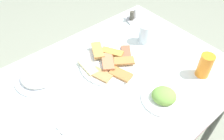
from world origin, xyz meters
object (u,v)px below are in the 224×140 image
at_px(spoon, 79,118).
at_px(pide_platter, 109,63).
at_px(salad_plate_rice, 39,76).
at_px(drinking_glass, 145,34).
at_px(condiment_caddy, 133,17).
at_px(dining_table, 114,92).
at_px(salad_plate_greens, 164,97).
at_px(fork, 75,112).
at_px(paper_napkin, 77,116).
at_px(soda_can, 205,66).

bearing_deg(spoon, pide_platter, -159.11).
bearing_deg(salad_plate_rice, drinking_glass, 168.61).
height_order(drinking_glass, condiment_caddy, drinking_glass).
bearing_deg(salad_plate_rice, dining_table, 137.91).
height_order(salad_plate_greens, fork, salad_plate_greens).
relative_size(pide_platter, salad_plate_greens, 1.67).
bearing_deg(paper_napkin, fork, -90.00).
relative_size(dining_table, paper_napkin, 10.65).
xyz_separation_m(pide_platter, salad_plate_rice, (0.32, -0.14, 0.01)).
height_order(dining_table, fork, fork).
relative_size(salad_plate_greens, condiment_caddy, 1.76).
xyz_separation_m(dining_table, pide_platter, (-0.05, -0.10, 0.10)).
bearing_deg(paper_napkin, condiment_caddy, -151.57).
relative_size(drinking_glass, spoon, 0.56).
bearing_deg(dining_table, drinking_glass, -159.97).
distance_m(drinking_glass, spoon, 0.61).
height_order(salad_plate_rice, soda_can, soda_can).
bearing_deg(salad_plate_greens, drinking_glass, -124.05).
xyz_separation_m(drinking_glass, condiment_caddy, (-0.10, -0.20, -0.03)).
bearing_deg(soda_can, spoon, -16.30).
bearing_deg(salad_plate_rice, paper_napkin, 94.11).
xyz_separation_m(salad_plate_greens, spoon, (0.34, -0.16, -0.01)).
xyz_separation_m(dining_table, salad_plate_greens, (-0.10, 0.23, 0.10)).
height_order(salad_plate_greens, soda_can, soda_can).
bearing_deg(salad_plate_rice, spoon, 93.87).
height_order(salad_plate_greens, drinking_glass, drinking_glass).
relative_size(dining_table, condiment_caddy, 10.64).
bearing_deg(pide_platter, salad_plate_rice, -23.64).
bearing_deg(soda_can, condiment_caddy, -97.38).
xyz_separation_m(pide_platter, fork, (0.30, 0.13, -0.01)).
distance_m(pide_platter, spoon, 0.34).
distance_m(salad_plate_rice, fork, 0.27).
xyz_separation_m(paper_napkin, spoon, (0.00, 0.02, 0.00)).
relative_size(fork, condiment_caddy, 1.79).
xyz_separation_m(soda_can, spoon, (0.60, -0.18, -0.06)).
xyz_separation_m(salad_plate_rice, fork, (-0.02, 0.27, -0.01)).
relative_size(pide_platter, paper_napkin, 2.95).
relative_size(dining_table, salad_plate_greens, 6.04).
bearing_deg(drinking_glass, condiment_caddy, -117.29).
xyz_separation_m(pide_platter, condiment_caddy, (-0.38, -0.22, 0.01)).
bearing_deg(dining_table, fork, 7.42).
height_order(paper_napkin, condiment_caddy, condiment_caddy).
height_order(pide_platter, paper_napkin, pide_platter).
xyz_separation_m(salad_plate_greens, paper_napkin, (0.34, -0.18, -0.02)).
bearing_deg(dining_table, paper_napkin, 11.50).
relative_size(soda_can, paper_napkin, 1.10).
relative_size(drinking_glass, fork, 0.54).
bearing_deg(pide_platter, paper_napkin, 26.55).
bearing_deg(paper_napkin, soda_can, 162.14).
xyz_separation_m(salad_plate_greens, drinking_glass, (-0.23, -0.35, 0.03)).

